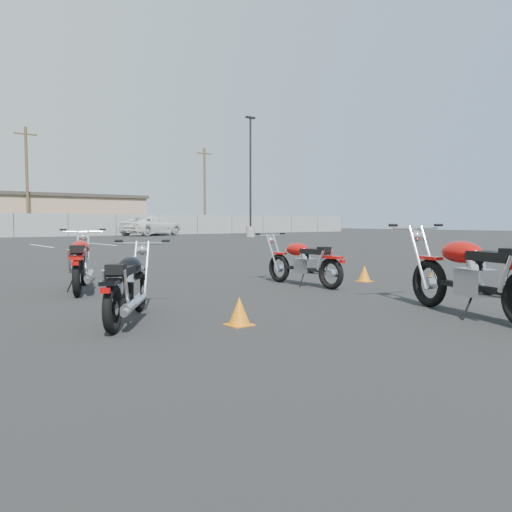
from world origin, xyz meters
TOP-DOWN VIEW (x-y plane):
  - ground at (0.00, 0.00)m, footprint 120.00×120.00m
  - motorcycle_front_red at (-1.81, 2.95)m, footprint 1.25×2.13m
  - motorcycle_second_black at (-2.26, -0.05)m, footprint 1.47×1.77m
  - motorcycle_third_red at (1.73, 1.09)m, footprint 0.77×1.99m
  - motorcycle_rear_red at (1.26, -2.46)m, footprint 1.25×2.36m
  - training_cone_near at (3.13, 0.82)m, footprint 0.27×0.27m
  - training_cone_far at (4.39, 0.05)m, footprint 0.29×0.29m
  - training_cone_extra at (-1.32, -1.04)m, footprint 0.28×0.28m
  - light_pole_east at (18.62, 24.88)m, footprint 0.80×0.70m
  - tan_building_east at (10.00, 44.00)m, footprint 14.40×9.40m
  - utility_pole_c at (6.00, 39.00)m, footprint 1.80×0.24m
  - utility_pole_d at (24.00, 40.00)m, footprint 1.80×0.24m
  - white_van at (14.33, 32.95)m, footprint 5.04×7.13m

SIDE VIEW (x-z plane):
  - ground at x=0.00m, z-range 0.00..0.00m
  - training_cone_near at x=3.13m, z-range 0.00..0.32m
  - training_cone_extra at x=-1.32m, z-range 0.00..0.33m
  - training_cone_far at x=4.39m, z-range 0.00..0.34m
  - motorcycle_second_black at x=-2.26m, z-range -0.04..0.91m
  - motorcycle_third_red at x=1.73m, z-range -0.04..0.93m
  - motorcycle_front_red at x=-1.81m, z-range -0.05..1.02m
  - motorcycle_rear_red at x=1.26m, z-range -0.05..1.12m
  - white_van at x=14.33m, z-range 0.00..2.52m
  - tan_building_east at x=10.00m, z-range 0.01..3.71m
  - light_pole_east at x=18.62m, z-range -2.26..6.86m
  - utility_pole_c at x=6.00m, z-range 0.19..9.19m
  - utility_pole_d at x=24.00m, z-range 0.19..9.19m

